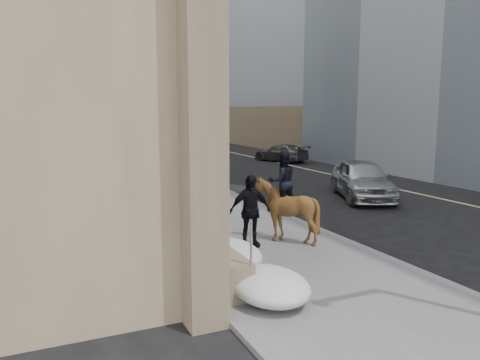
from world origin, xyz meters
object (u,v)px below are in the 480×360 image
object	(u,v)px
pedestrian	(250,211)
car_silver	(362,179)
car_grey	(281,153)
mounted_horse_left	(207,208)
mounted_horse_right	(284,205)

from	to	relation	value
pedestrian	car_silver	bearing A→B (deg)	34.83
pedestrian	car_silver	size ratio (longest dim) A/B	0.40
car_grey	pedestrian	bearing A→B (deg)	39.20
car_silver	pedestrian	bearing A→B (deg)	-124.32
car_silver	mounted_horse_left	bearing A→B (deg)	-131.31
mounted_horse_left	mounted_horse_right	world-z (taller)	mounted_horse_left
mounted_horse_right	car_grey	distance (m)	21.08
mounted_horse_right	pedestrian	size ratio (longest dim) A/B	1.29
pedestrian	mounted_horse_right	bearing A→B (deg)	7.36
mounted_horse_left	pedestrian	size ratio (longest dim) A/B	1.31
mounted_horse_left	car_silver	bearing A→B (deg)	-142.13
car_silver	car_grey	bearing A→B (deg)	98.77
mounted_horse_left	car_grey	bearing A→B (deg)	-111.72
mounted_horse_right	car_silver	xyz separation A→B (m)	(6.51, 4.70, -0.32)
mounted_horse_left	pedestrian	world-z (taller)	mounted_horse_left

